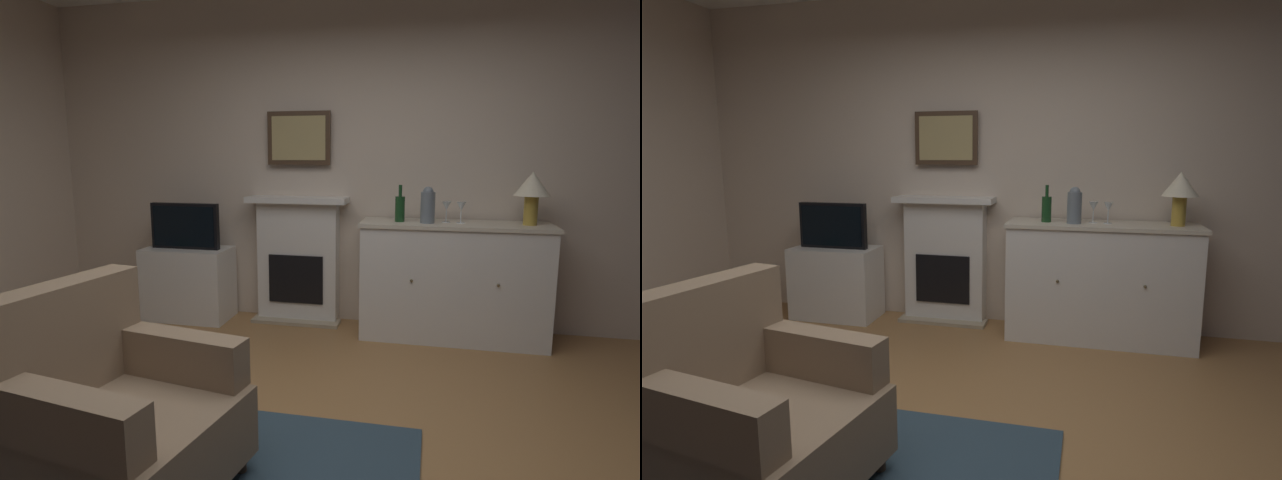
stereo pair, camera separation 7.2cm
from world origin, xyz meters
TOP-DOWN VIEW (x-y plane):
  - wall_rear at (0.00, 2.26)m, footprint 5.87×0.06m
  - fireplace_unit at (-0.57, 2.13)m, footprint 0.87×0.30m
  - framed_picture at (-0.57, 2.18)m, footprint 0.55×0.04m
  - sideboard_cabinet at (0.74, 1.96)m, footprint 1.45×0.49m
  - table_lamp at (1.28, 1.96)m, footprint 0.26×0.26m
  - wine_bottle at (0.32, 1.94)m, footprint 0.08×0.08m
  - wine_glass_left at (0.67, 1.98)m, footprint 0.07×0.07m
  - wine_glass_center at (0.78, 1.95)m, footprint 0.07×0.07m
  - vase_decorative at (0.53, 1.91)m, footprint 0.11×0.11m
  - tv_cabinet at (-1.54, 1.97)m, footprint 0.75×0.42m
  - tv_set at (-1.54, 1.95)m, footprint 0.62×0.07m
  - armchair at (-0.70, -0.32)m, footprint 0.92×0.89m

SIDE VIEW (x-z plane):
  - tv_cabinet at x=-1.54m, z-range 0.00..0.64m
  - armchair at x=-0.70m, z-range -0.08..0.84m
  - sideboard_cabinet at x=0.74m, z-range 0.00..0.93m
  - fireplace_unit at x=-0.57m, z-range 0.00..1.10m
  - tv_set at x=-1.54m, z-range 0.64..1.04m
  - wine_bottle at x=0.32m, z-range 0.90..1.19m
  - wine_glass_left at x=0.67m, z-range 0.97..1.14m
  - wine_glass_center at x=0.78m, z-range 0.97..1.14m
  - vase_decorative at x=0.53m, z-range 0.93..1.21m
  - table_lamp at x=1.28m, z-range 1.01..1.41m
  - wall_rear at x=0.00m, z-range 0.00..2.79m
  - framed_picture at x=-0.57m, z-range 1.37..1.82m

